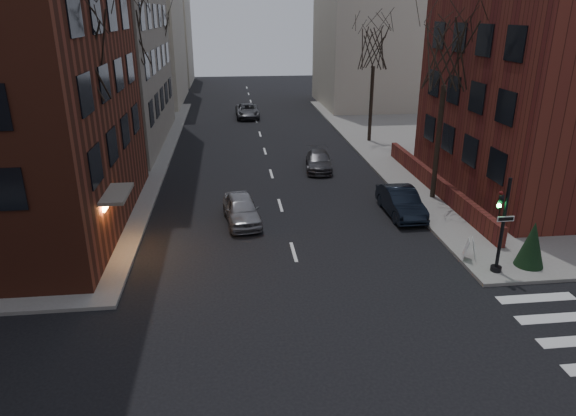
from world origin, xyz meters
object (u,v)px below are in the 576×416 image
(parked_sedan, at_px, (401,202))
(car_lane_silver, at_px, (242,209))
(evergreen_shrub, at_px, (532,244))
(tree_left_b, at_px, (126,32))
(tree_right_b, at_px, (374,47))
(tree_left_a, at_px, (75,55))
(tree_right_a, at_px, (447,54))
(car_lane_far, at_px, (247,111))
(streetlamp_far, at_px, (169,78))
(streetlamp_near, at_px, (134,119))
(sandwich_board, at_px, (470,249))
(car_lane_gray, at_px, (319,161))
(tree_left_c, at_px, (156,37))
(traffic_signal, at_px, (500,232))

(parked_sedan, relative_size, car_lane_silver, 1.06)
(evergreen_shrub, bearing_deg, car_lane_silver, 151.21)
(tree_left_b, distance_m, tree_right_b, 18.64)
(parked_sedan, xyz_separation_m, evergreen_shrub, (3.40, -6.57, 0.41))
(tree_left_a, distance_m, evergreen_shrub, 20.35)
(tree_right_a, relative_size, car_lane_silver, 2.35)
(car_lane_far, bearing_deg, tree_left_a, -106.11)
(streetlamp_far, bearing_deg, streetlamp_near, -90.00)
(sandwich_board, bearing_deg, car_lane_gray, 125.80)
(streetlamp_near, relative_size, sandwich_board, 6.77)
(streetlamp_near, relative_size, parked_sedan, 1.43)
(tree_left_a, bearing_deg, evergreen_shrub, -14.30)
(tree_left_c, distance_m, tree_right_a, 28.17)
(tree_right_b, relative_size, parked_sedan, 2.09)
(tree_right_b, xyz_separation_m, parked_sedan, (-2.60, -16.12, -6.86))
(tree_left_b, bearing_deg, evergreen_shrub, -42.21)
(streetlamp_near, xyz_separation_m, parked_sedan, (14.40, -6.12, -3.51))
(streetlamp_near, relative_size, streetlamp_far, 1.00)
(tree_left_c, xyz_separation_m, streetlamp_far, (0.60, 2.00, -3.79))
(tree_right_a, bearing_deg, car_lane_silver, -168.67)
(tree_left_b, height_order, parked_sedan, tree_left_b)
(streetlamp_near, height_order, car_lane_silver, streetlamp_near)
(traffic_signal, height_order, streetlamp_near, streetlamp_near)
(evergreen_shrub, bearing_deg, streetlamp_near, 144.51)
(tree_right_b, bearing_deg, streetlamp_far, 149.53)
(tree_left_c, xyz_separation_m, streetlamp_near, (0.60, -18.00, -3.79))
(tree_right_b, distance_m, parked_sedan, 17.71)
(streetlamp_near, distance_m, streetlamp_far, 20.00)
(traffic_signal, bearing_deg, streetlamp_far, 116.06)
(tree_left_c, height_order, car_lane_silver, tree_left_c)
(tree_left_b, bearing_deg, tree_left_a, -90.00)
(traffic_signal, xyz_separation_m, tree_right_b, (0.86, 23.01, 5.68))
(tree_left_b, relative_size, streetlamp_far, 1.72)
(streetlamp_far, bearing_deg, evergreen_shrub, -61.43)
(traffic_signal, distance_m, tree_left_a, 18.66)
(tree_right_b, height_order, streetlamp_far, tree_right_b)
(tree_left_c, bearing_deg, tree_right_b, -24.44)
(traffic_signal, bearing_deg, tree_right_b, 87.85)
(traffic_signal, bearing_deg, tree_left_c, 118.36)
(sandwich_board, bearing_deg, evergreen_shrub, -1.40)
(tree_left_c, bearing_deg, car_lane_silver, -74.76)
(tree_right_a, relative_size, tree_right_b, 1.06)
(tree_left_b, distance_m, evergreen_shrub, 26.03)
(traffic_signal, height_order, tree_right_b, tree_right_b)
(tree_left_b, xyz_separation_m, car_lane_far, (8.00, 17.70, -8.23))
(car_lane_silver, bearing_deg, traffic_signal, -40.30)
(tree_right_a, bearing_deg, tree_left_a, -167.20)
(traffic_signal, distance_m, parked_sedan, 7.20)
(tree_left_a, xyz_separation_m, tree_left_b, (0.00, 12.00, 0.44))
(tree_right_a, bearing_deg, streetlamp_far, 125.31)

